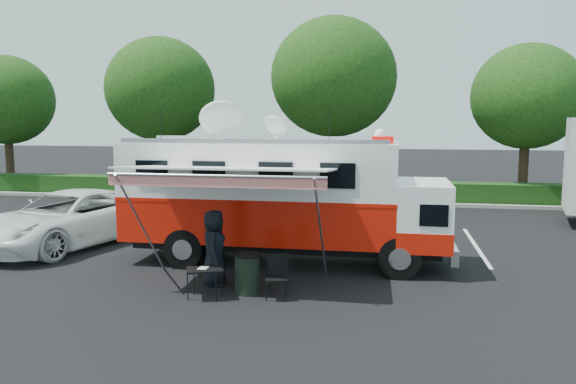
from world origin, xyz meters
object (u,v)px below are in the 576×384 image
(command_truck, at_px, (282,197))
(white_suv, at_px, (70,245))
(folding_table, at_px, (205,271))
(trash_bin, at_px, (247,274))

(command_truck, bearing_deg, white_suv, 173.06)
(command_truck, xyz_separation_m, white_suv, (-6.92, 0.84, -1.82))
(folding_table, bearing_deg, trash_bin, 31.99)
(white_suv, relative_size, trash_bin, 6.76)
(white_suv, bearing_deg, trash_bin, -12.74)
(command_truck, distance_m, white_suv, 7.21)
(white_suv, xyz_separation_m, trash_bin, (6.67, -3.70, 0.46))
(white_suv, relative_size, folding_table, 6.53)
(trash_bin, bearing_deg, command_truck, 84.96)
(white_suv, height_order, trash_bin, trash_bin)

